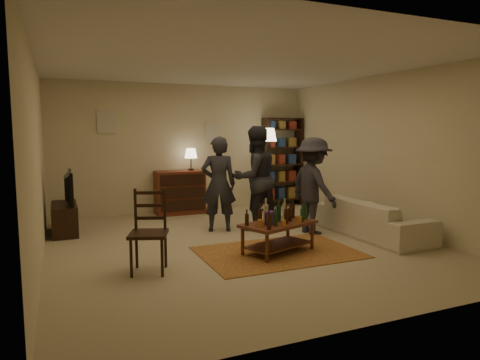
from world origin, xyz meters
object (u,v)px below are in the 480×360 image
dresser (180,191)px  person_by_sofa (313,186)px  coffee_table (278,225)px  bookshelf (282,161)px  person_left (219,184)px  dining_chair (149,227)px  floor_lamp (268,141)px  sofa (373,218)px  person_right (255,178)px  tv_stand (65,211)px

dresser → person_by_sofa: person_by_sofa is taller
coffee_table → dresser: dresser is taller
bookshelf → person_left: size_ratio=1.24×
dining_chair → dresser: (1.32, 3.42, -0.07)m
floor_lamp → sofa: size_ratio=0.86×
coffee_table → person_left: bearing=100.8°
dresser → person_right: bearing=-66.0°
bookshelf → person_right: (-1.60, -1.94, -0.13)m
dining_chair → bookshelf: 5.15m
dresser → person_by_sofa: bearing=-57.8°
bookshelf → dresser: bearing=-178.4°
coffee_table → bookshelf: bearing=60.6°
sofa → floor_lamp: bearing=11.6°
bookshelf → person_right: bookshelf is taller
dresser → person_left: bearing=-83.5°
floor_lamp → coffee_table: bearing=-114.3°
bookshelf → person_by_sofa: bookshelf is taller
tv_stand → person_left: (2.45, -0.85, 0.43)m
sofa → bookshelf: bearing=-0.8°
dresser → floor_lamp: 2.15m
bookshelf → person_by_sofa: size_ratio=1.25×
dining_chair → bookshelf: size_ratio=0.51×
bookshelf → sofa: size_ratio=0.97×
tv_stand → person_right: size_ratio=0.58×
floor_lamp → person_right: (-1.00, -1.47, -0.61)m
dining_chair → tv_stand: bearing=129.9°
dining_chair → sofa: (3.72, 0.31, -0.24)m
person_right → person_by_sofa: (0.77, -0.67, -0.10)m
bookshelf → floor_lamp: 0.91m
dresser → floor_lamp: (1.84, -0.41, 1.04)m
tv_stand → dresser: (2.25, 0.91, 0.09)m
person_left → dresser: bearing=-65.1°
floor_lamp → person_by_sofa: bearing=-96.2°
coffee_table → tv_stand: size_ratio=1.14×
tv_stand → dresser: size_ratio=0.78×
floor_lamp → person_right: 1.88m
floor_lamp → bookshelf: bearing=38.5°
dresser → sofa: bearing=-52.5°
person_right → person_by_sofa: size_ratio=1.12×
person_by_sofa → bookshelf: bearing=-22.9°
dresser → floor_lamp: size_ratio=0.76×
tv_stand → person_by_sofa: 4.21m
dresser → tv_stand: bearing=-157.9°
tv_stand → bookshelf: (4.69, 0.98, 0.65)m
coffee_table → person_by_sofa: (1.10, 0.81, 0.41)m
dresser → person_by_sofa: 3.03m
sofa → person_left: (-2.19, 1.35, 0.51)m
floor_lamp → person_by_sofa: 2.26m
floor_lamp → sofa: bearing=-78.4°
dresser → person_by_sofa: (1.60, -2.54, 0.33)m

